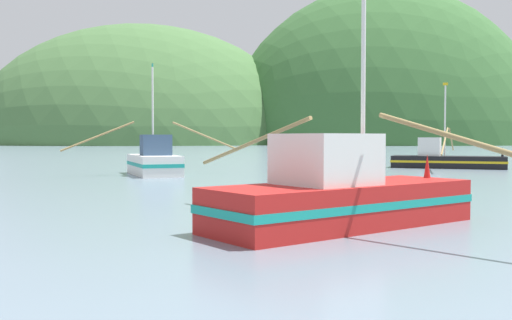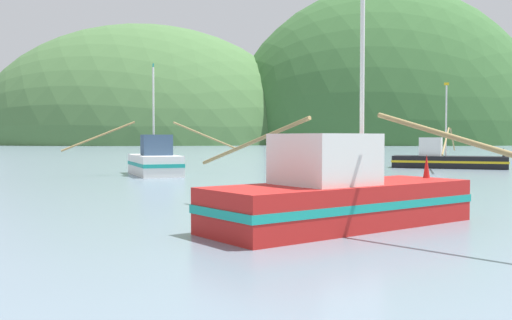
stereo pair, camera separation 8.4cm
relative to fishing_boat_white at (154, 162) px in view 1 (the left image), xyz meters
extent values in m
ellipsoid|color=#47703D|center=(-27.30, 168.03, -0.80)|extent=(113.54, 90.83, 81.06)
ellipsoid|color=#386633|center=(55.21, 165.34, -0.80)|extent=(108.67, 86.93, 107.06)
cube|color=white|center=(-0.03, 0.08, -0.18)|extent=(4.25, 6.60, 1.24)
cube|color=teal|center=(-0.03, 0.08, -0.12)|extent=(4.29, 6.67, 0.22)
cone|color=white|center=(-0.93, 2.76, 0.79)|extent=(0.25, 0.25, 0.70)
cube|color=#334C6B|center=(0.20, -0.60, 1.07)|extent=(2.09, 1.82, 1.27)
cylinder|color=silver|center=(-0.10, 0.31, 3.19)|extent=(0.12, 0.12, 5.49)
cube|color=teal|center=(-0.10, 0.31, 6.05)|extent=(0.14, 0.35, 0.20)
cylinder|color=#997F4C|center=(-3.22, -1.00, 1.61)|extent=(4.19, 1.51, 1.86)
cylinder|color=#997F4C|center=(3.17, 1.15, 1.61)|extent=(4.19, 1.51, 1.86)
cube|color=red|center=(7.92, -21.59, -0.23)|extent=(7.71, 6.44, 1.14)
cube|color=teal|center=(7.92, -21.59, -0.17)|extent=(7.79, 6.51, 0.20)
cone|color=red|center=(10.80, -19.58, 0.69)|extent=(0.28, 0.28, 0.70)
cube|color=silver|center=(7.41, -21.95, 0.99)|extent=(2.95, 2.95, 1.30)
cylinder|color=silver|center=(8.53, -21.17, 3.23)|extent=(0.12, 0.12, 5.77)
cylinder|color=#997F4C|center=(5.60, -18.26, 1.36)|extent=(3.32, 4.69, 1.56)
cylinder|color=#997F4C|center=(10.25, -24.92, 1.36)|extent=(3.32, 4.69, 1.56)
cube|color=black|center=(21.23, 7.42, -0.34)|extent=(8.53, 5.37, 0.92)
cube|color=gold|center=(21.23, 7.42, -0.29)|extent=(8.61, 5.42, 0.17)
cone|color=black|center=(24.74, 5.93, 0.47)|extent=(0.26, 0.26, 0.70)
cube|color=silver|center=(19.98, 7.95, 0.83)|extent=(2.21, 2.36, 1.42)
cylinder|color=silver|center=(20.99, 7.52, 2.80)|extent=(0.12, 0.12, 5.35)
cube|color=gold|center=(20.99, 7.52, 5.60)|extent=(0.34, 0.17, 0.20)
cylinder|color=#997F4C|center=(22.98, 11.55, 1.33)|extent=(2.72, 6.21, 1.92)
cylinder|color=#997F4C|center=(19.48, 3.29, 1.33)|extent=(2.72, 6.21, 1.92)
camera|label=1|loc=(5.13, -36.94, 1.54)|focal=41.49mm
camera|label=2|loc=(5.21, -36.94, 1.54)|focal=41.49mm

